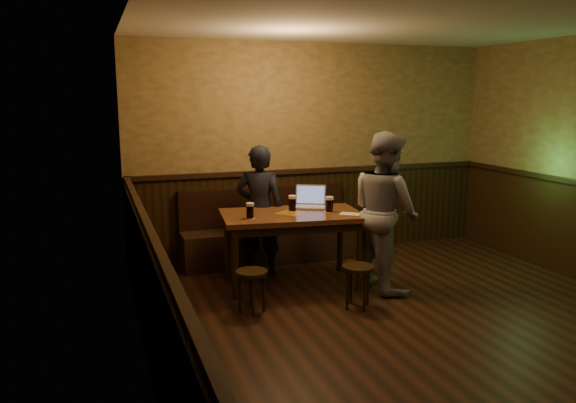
{
  "coord_description": "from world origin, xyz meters",
  "views": [
    {
      "loc": [
        -2.81,
        -3.98,
        2.12
      ],
      "look_at": [
        -0.84,
        1.68,
        0.98
      ],
      "focal_mm": 35.0,
      "sensor_mm": 36.0,
      "label": 1
    }
  ],
  "objects_px": {
    "pub_table": "(292,223)",
    "person_grey": "(385,211)",
    "bench": "(267,238)",
    "pint_mid": "(292,203)",
    "stool_left": "(252,279)",
    "pint_right": "(329,204)",
    "laptop": "(310,201)",
    "stool_right": "(358,274)",
    "person_suit": "(260,210)",
    "pint_left": "(250,211)"
  },
  "relations": [
    {
      "from": "pub_table",
      "to": "person_grey",
      "type": "relative_size",
      "value": 0.94
    },
    {
      "from": "bench",
      "to": "pint_mid",
      "type": "distance_m",
      "value": 1.05
    },
    {
      "from": "bench",
      "to": "stool_left",
      "type": "xyz_separation_m",
      "value": [
        -0.65,
        -1.63,
        0.03
      ]
    },
    {
      "from": "person_grey",
      "to": "bench",
      "type": "bearing_deg",
      "value": 28.24
    },
    {
      "from": "pint_right",
      "to": "laptop",
      "type": "height_order",
      "value": "laptop"
    },
    {
      "from": "stool_right",
      "to": "pint_right",
      "type": "distance_m",
      "value": 0.98
    },
    {
      "from": "laptop",
      "to": "person_suit",
      "type": "xyz_separation_m",
      "value": [
        -0.55,
        0.23,
        -0.12
      ]
    },
    {
      "from": "pub_table",
      "to": "pint_mid",
      "type": "relative_size",
      "value": 9.12
    },
    {
      "from": "stool_left",
      "to": "person_suit",
      "type": "relative_size",
      "value": 0.27
    },
    {
      "from": "pint_mid",
      "to": "laptop",
      "type": "xyz_separation_m",
      "value": [
        0.28,
        0.15,
        -0.02
      ]
    },
    {
      "from": "bench",
      "to": "person_grey",
      "type": "height_order",
      "value": "person_grey"
    },
    {
      "from": "stool_right",
      "to": "laptop",
      "type": "bearing_deg",
      "value": 93.5
    },
    {
      "from": "pint_mid",
      "to": "person_grey",
      "type": "bearing_deg",
      "value": -30.67
    },
    {
      "from": "pint_left",
      "to": "pint_mid",
      "type": "relative_size",
      "value": 0.95
    },
    {
      "from": "pub_table",
      "to": "stool_right",
      "type": "distance_m",
      "value": 1.04
    },
    {
      "from": "bench",
      "to": "pub_table",
      "type": "distance_m",
      "value": 1.05
    },
    {
      "from": "pub_table",
      "to": "stool_right",
      "type": "height_order",
      "value": "pub_table"
    },
    {
      "from": "pint_mid",
      "to": "pint_left",
      "type": "bearing_deg",
      "value": -158.51
    },
    {
      "from": "pub_table",
      "to": "pint_right",
      "type": "height_order",
      "value": "pint_right"
    },
    {
      "from": "laptop",
      "to": "person_grey",
      "type": "distance_m",
      "value": 0.92
    },
    {
      "from": "stool_left",
      "to": "laptop",
      "type": "distance_m",
      "value": 1.45
    },
    {
      "from": "person_suit",
      "to": "person_grey",
      "type": "height_order",
      "value": "person_grey"
    },
    {
      "from": "pint_right",
      "to": "person_grey",
      "type": "relative_size",
      "value": 0.1
    },
    {
      "from": "pint_left",
      "to": "pint_right",
      "type": "height_order",
      "value": "pint_right"
    },
    {
      "from": "pub_table",
      "to": "pint_left",
      "type": "xyz_separation_m",
      "value": [
        -0.51,
        -0.12,
        0.19
      ]
    },
    {
      "from": "pint_mid",
      "to": "person_suit",
      "type": "distance_m",
      "value": 0.49
    },
    {
      "from": "pub_table",
      "to": "pint_right",
      "type": "bearing_deg",
      "value": -5.49
    },
    {
      "from": "pint_left",
      "to": "pint_right",
      "type": "xyz_separation_m",
      "value": [
        0.93,
        0.02,
        0.0
      ]
    },
    {
      "from": "stool_left",
      "to": "person_grey",
      "type": "height_order",
      "value": "person_grey"
    },
    {
      "from": "bench",
      "to": "pint_right",
      "type": "bearing_deg",
      "value": -68.44
    },
    {
      "from": "laptop",
      "to": "person_grey",
      "type": "height_order",
      "value": "person_grey"
    },
    {
      "from": "pint_left",
      "to": "pint_right",
      "type": "distance_m",
      "value": 0.93
    },
    {
      "from": "bench",
      "to": "person_grey",
      "type": "xyz_separation_m",
      "value": [
        0.94,
        -1.39,
        0.56
      ]
    },
    {
      "from": "person_suit",
      "to": "pint_right",
      "type": "bearing_deg",
      "value": 164.69
    },
    {
      "from": "pint_right",
      "to": "stool_left",
      "type": "bearing_deg",
      "value": -151.98
    },
    {
      "from": "pint_mid",
      "to": "stool_right",
      "type": "bearing_deg",
      "value": -70.74
    },
    {
      "from": "pub_table",
      "to": "person_suit",
      "type": "xyz_separation_m",
      "value": [
        -0.23,
        0.49,
        0.06
      ]
    },
    {
      "from": "stool_left",
      "to": "person_suit",
      "type": "distance_m",
      "value": 1.3
    },
    {
      "from": "pint_right",
      "to": "pub_table",
      "type": "bearing_deg",
      "value": 167.67
    },
    {
      "from": "stool_left",
      "to": "pint_left",
      "type": "xyz_separation_m",
      "value": [
        0.14,
        0.55,
        0.57
      ]
    },
    {
      "from": "pub_table",
      "to": "stool_left",
      "type": "bearing_deg",
      "value": -127.82
    },
    {
      "from": "pint_mid",
      "to": "person_grey",
      "type": "relative_size",
      "value": 0.1
    },
    {
      "from": "bench",
      "to": "pint_right",
      "type": "xyz_separation_m",
      "value": [
        0.42,
        -1.06,
        0.61
      ]
    },
    {
      "from": "stool_right",
      "to": "bench",
      "type": "bearing_deg",
      "value": 101.94
    },
    {
      "from": "bench",
      "to": "pub_table",
      "type": "bearing_deg",
      "value": -90.0
    },
    {
      "from": "pub_table",
      "to": "laptop",
      "type": "height_order",
      "value": "laptop"
    },
    {
      "from": "stool_right",
      "to": "person_grey",
      "type": "relative_size",
      "value": 0.25
    },
    {
      "from": "pint_right",
      "to": "person_grey",
      "type": "distance_m",
      "value": 0.62
    },
    {
      "from": "pint_left",
      "to": "pint_mid",
      "type": "xyz_separation_m",
      "value": [
        0.56,
        0.22,
        0.0
      ]
    },
    {
      "from": "pub_table",
      "to": "person_grey",
      "type": "xyz_separation_m",
      "value": [
        0.94,
        -0.43,
        0.15
      ]
    }
  ]
}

